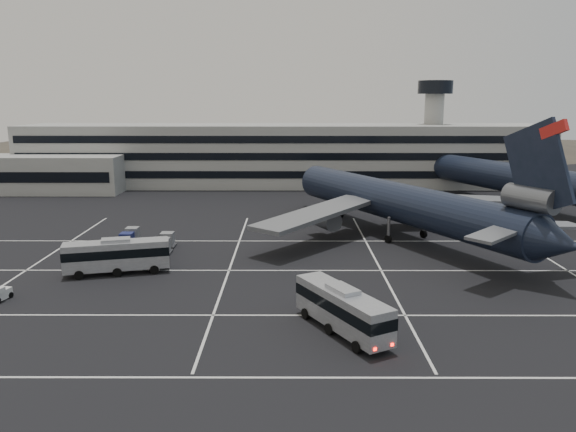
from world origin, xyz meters
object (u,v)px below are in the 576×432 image
object	(u,v)px
trijet_main	(401,203)
bus_near	(342,307)
bus_far	(117,254)
uld_cluster	(139,248)

from	to	relation	value
trijet_main	bus_near	distance (m)	35.69
trijet_main	bus_far	size ratio (longest dim) A/B	4.41
trijet_main	uld_cluster	world-z (taller)	trijet_main
bus_near	uld_cluster	world-z (taller)	bus_near
uld_cluster	trijet_main	bearing A→B (deg)	14.65
trijet_main	bus_far	bearing A→B (deg)	177.83
bus_near	uld_cluster	xyz separation A→B (m)	(-24.12, 24.36, -1.25)
trijet_main	bus_near	xyz separation A→B (m)	(-11.47, -33.66, -3.01)
trijet_main	uld_cluster	xyz separation A→B (m)	(-35.60, -9.30, -4.26)
trijet_main	bus_far	world-z (taller)	trijet_main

